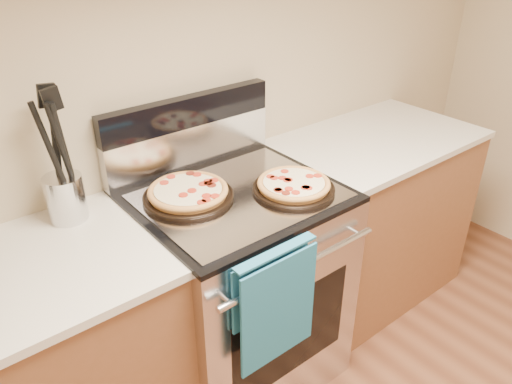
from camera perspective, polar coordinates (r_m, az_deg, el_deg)
wall_back at (r=2.01m, az=-8.79°, el=14.50°), size 4.00×0.00×4.00m
range_body at (r=2.17m, az=-2.11°, el=-11.06°), size 0.76×0.68×0.90m
oven_window at (r=1.98m, az=3.97°, el=-15.93°), size 0.56×0.01×0.40m
cooktop at (r=1.90m, az=-2.36°, el=-0.41°), size 0.76×0.68×0.02m
backsplash_lower at (r=2.09m, az=-7.53°, el=5.26°), size 0.76×0.06×0.18m
backsplash_upper at (r=2.03m, az=-7.80°, el=9.12°), size 0.76×0.06×0.12m
oven_handle at (r=1.72m, az=5.27°, el=-8.40°), size 0.70×0.03×0.03m
dish_towel at (r=1.72m, az=2.15°, el=-12.59°), size 0.32×0.05×0.42m
foil_sheet at (r=1.87m, az=-1.82°, el=-0.41°), size 0.70×0.55×0.01m
cabinet_right at (r=2.70m, az=12.61°, el=-3.07°), size 1.00×0.62×0.88m
countertop_right at (r=2.49m, az=13.73°, el=5.82°), size 1.02×0.64×0.03m
pepperoni_pizza_back at (r=1.86m, az=-7.76°, el=-0.11°), size 0.36×0.36×0.04m
pepperoni_pizza_front at (r=1.90m, az=4.33°, el=0.73°), size 0.35×0.35×0.04m
utensil_crock at (r=1.84m, az=-20.92°, el=-0.64°), size 0.17×0.17×0.16m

